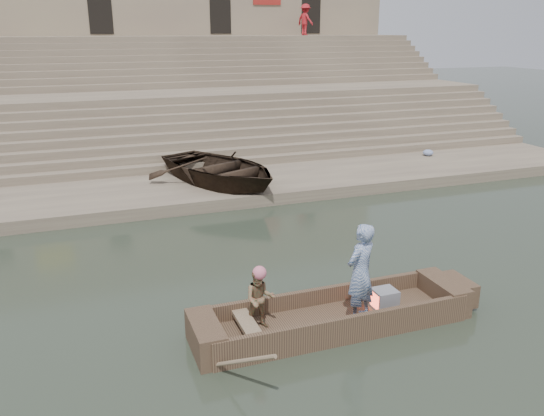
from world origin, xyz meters
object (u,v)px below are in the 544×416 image
pedestrian (305,20)px  beached_rowboat (220,169)px  standing_man (360,272)px  rowing_man (260,299)px  main_rowboat (333,322)px  television (384,299)px

pedestrian → beached_rowboat: bearing=125.3°
standing_man → rowing_man: size_ratio=1.65×
standing_man → beached_rowboat: standing_man is taller
main_rowboat → television: 1.17m
beached_rowboat → rowing_man: bearing=-124.5°
rowing_man → television: bearing=9.9°
standing_man → television: (0.69, 0.19, -0.78)m
rowing_man → beached_rowboat: bearing=92.5°
main_rowboat → pedestrian: bearing=68.1°
rowing_man → pedestrian: pedestrian is taller
rowing_man → pedestrian: 27.03m
rowing_man → beached_rowboat: beached_rowboat is taller
main_rowboat → television: size_ratio=10.87×
television → pedestrian: size_ratio=0.25×
standing_man → rowing_man: (-1.91, 0.33, -0.38)m
main_rowboat → standing_man: bearing=-23.3°
main_rowboat → television: bearing=0.0°
standing_man → pedestrian: size_ratio=1.07×
standing_man → beached_rowboat: size_ratio=0.37×
main_rowboat → standing_man: size_ratio=2.56×
beached_rowboat → pedestrian: 18.09m
main_rowboat → beached_rowboat: bearing=88.2°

